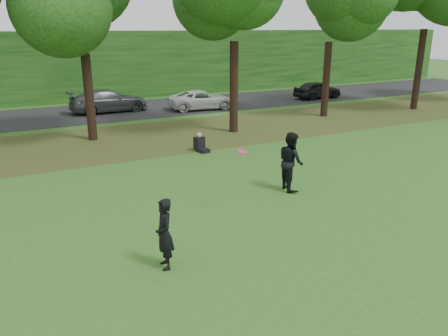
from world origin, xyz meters
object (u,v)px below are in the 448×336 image
(player_right, at_px, (291,161))
(frisbee, at_px, (242,152))
(seated_person, at_px, (200,144))
(player_left, at_px, (164,234))

(player_right, relative_size, frisbee, 6.21)
(seated_person, bearing_deg, player_left, -130.86)
(frisbee, xyz_separation_m, seated_person, (1.65, 6.75, -1.59))
(frisbee, bearing_deg, player_right, 21.93)
(player_right, height_order, frisbee, player_right)
(player_left, relative_size, seated_person, 2.04)
(player_right, bearing_deg, frisbee, 121.77)
(player_right, bearing_deg, player_left, 127.75)
(seated_person, bearing_deg, player_right, -94.46)
(frisbee, distance_m, seated_person, 7.13)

